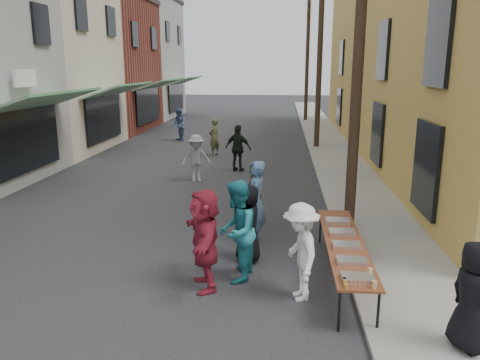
% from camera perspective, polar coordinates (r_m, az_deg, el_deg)
% --- Properties ---
extents(ground, '(120.00, 120.00, 0.00)m').
position_cam_1_polar(ground, '(9.55, -11.26, -11.11)').
color(ground, '#28282B').
rests_on(ground, ground).
extents(sidewalk, '(2.20, 60.00, 0.10)m').
position_cam_1_polar(sidewalk, '(23.74, 10.96, 3.93)').
color(sidewalk, gray).
rests_on(sidewalk, ground).
extents(storefront_row, '(8.00, 37.00, 9.00)m').
position_cam_1_polar(storefront_row, '(26.45, -23.89, 12.89)').
color(storefront_row, maroon).
rests_on(storefront_row, ground).
extents(building_ochre, '(10.00, 28.00, 10.00)m').
position_cam_1_polar(building_ochre, '(23.89, 27.00, 14.73)').
color(building_ochre, '#C49446').
rests_on(building_ochre, ground).
extents(utility_pole_near, '(0.26, 0.26, 9.00)m').
position_cam_1_polar(utility_pole_near, '(11.44, 14.34, 15.97)').
color(utility_pole_near, '#2D2116').
rests_on(utility_pole_near, ground).
extents(utility_pole_mid, '(0.26, 0.26, 9.00)m').
position_cam_1_polar(utility_pole_mid, '(23.36, 9.70, 14.80)').
color(utility_pole_mid, '#2D2116').
rests_on(utility_pole_mid, ground).
extents(utility_pole_far, '(0.26, 0.26, 9.00)m').
position_cam_1_polar(utility_pole_far, '(35.34, 8.21, 14.40)').
color(utility_pole_far, '#2D2116').
rests_on(utility_pole_far, ground).
extents(serving_table, '(0.70, 4.00, 0.75)m').
position_cam_1_polar(serving_table, '(9.10, 12.59, -7.57)').
color(serving_table, maroon).
rests_on(serving_table, ground).
extents(catering_tray_sausage, '(0.50, 0.33, 0.08)m').
position_cam_1_polar(catering_tray_sausage, '(7.57, 14.19, -11.53)').
color(catering_tray_sausage, maroon).
rests_on(catering_tray_sausage, serving_table).
extents(catering_tray_foil_b, '(0.50, 0.33, 0.08)m').
position_cam_1_polar(catering_tray_foil_b, '(8.16, 13.49, -9.60)').
color(catering_tray_foil_b, '#B2B2B7').
rests_on(catering_tray_foil_b, serving_table).
extents(catering_tray_buns, '(0.50, 0.33, 0.08)m').
position_cam_1_polar(catering_tray_buns, '(8.80, 12.86, -7.81)').
color(catering_tray_buns, tan).
rests_on(catering_tray_buns, serving_table).
extents(catering_tray_foil_d, '(0.50, 0.33, 0.08)m').
position_cam_1_polar(catering_tray_foil_d, '(9.45, 12.31, -6.26)').
color(catering_tray_foil_d, '#B2B2B7').
rests_on(catering_tray_foil_d, serving_table).
extents(catering_tray_buns_end, '(0.50, 0.33, 0.08)m').
position_cam_1_polar(catering_tray_buns_end, '(10.10, 11.84, -4.92)').
color(catering_tray_buns_end, tan).
rests_on(catering_tray_buns_end, serving_table).
extents(condiment_jar_a, '(0.07, 0.07, 0.08)m').
position_cam_1_polar(condiment_jar_a, '(7.27, 12.80, -12.54)').
color(condiment_jar_a, '#A57F26').
rests_on(condiment_jar_a, serving_table).
extents(condiment_jar_b, '(0.07, 0.07, 0.08)m').
position_cam_1_polar(condiment_jar_b, '(7.36, 12.69, -12.20)').
color(condiment_jar_b, '#A57F26').
rests_on(condiment_jar_b, serving_table).
extents(condiment_jar_c, '(0.07, 0.07, 0.08)m').
position_cam_1_polar(condiment_jar_c, '(7.45, 12.60, -11.86)').
color(condiment_jar_c, '#A57F26').
rests_on(condiment_jar_c, serving_table).
extents(cup_stack, '(0.08, 0.08, 0.12)m').
position_cam_1_polar(cup_stack, '(7.37, 16.06, -12.18)').
color(cup_stack, tan).
rests_on(cup_stack, serving_table).
extents(guest_front_a, '(0.68, 0.90, 1.65)m').
position_cam_1_polar(guest_front_a, '(9.66, 1.00, -5.27)').
color(guest_front_a, black).
rests_on(guest_front_a, ground).
extents(guest_front_b, '(0.47, 0.71, 1.92)m').
position_cam_1_polar(guest_front_b, '(10.61, 1.91, -2.77)').
color(guest_front_b, '#4C7094').
rests_on(guest_front_b, ground).
extents(guest_front_c, '(0.83, 1.02, 1.93)m').
position_cam_1_polar(guest_front_c, '(8.78, -0.40, -6.25)').
color(guest_front_c, teal).
rests_on(guest_front_c, ground).
extents(guest_front_d, '(0.87, 1.23, 1.73)m').
position_cam_1_polar(guest_front_d, '(8.18, 7.38, -8.69)').
color(guest_front_d, white).
rests_on(guest_front_d, ground).
extents(guest_front_e, '(0.51, 0.96, 1.57)m').
position_cam_1_polar(guest_front_e, '(11.97, 1.77, -1.72)').
color(guest_front_e, '#4E522F').
rests_on(guest_front_e, ground).
extents(guest_queue_back, '(1.00, 1.82, 1.87)m').
position_cam_1_polar(guest_queue_back, '(8.50, -4.32, -7.21)').
color(guest_queue_back, '#9F2236').
rests_on(guest_queue_back, ground).
extents(server, '(0.75, 0.91, 1.59)m').
position_cam_1_polar(server, '(7.34, 26.51, -12.56)').
color(server, black).
rests_on(server, sidewalk).
extents(passerby_left, '(1.22, 0.96, 1.66)m').
position_cam_1_polar(passerby_left, '(16.48, -5.36, 2.67)').
color(passerby_left, gray).
rests_on(passerby_left, ground).
extents(passerby_mid, '(1.14, 0.77, 1.80)m').
position_cam_1_polar(passerby_mid, '(18.01, -0.22, 3.89)').
color(passerby_mid, black).
rests_on(passerby_mid, ground).
extents(passerby_right, '(0.68, 0.74, 1.70)m').
position_cam_1_polar(passerby_right, '(21.30, -3.16, 5.24)').
color(passerby_right, '#505330').
rests_on(passerby_right, ground).
extents(passerby_far, '(1.02, 1.09, 1.78)m').
position_cam_1_polar(passerby_far, '(25.73, -7.46, 6.70)').
color(passerby_far, '#475D89').
rests_on(passerby_far, ground).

